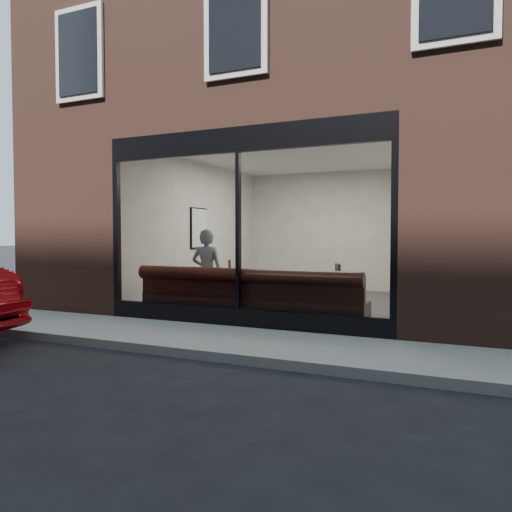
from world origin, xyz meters
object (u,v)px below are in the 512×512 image
at_px(person, 207,273).
at_px(cafe_table_left, 209,275).
at_px(cafe_chair_left, 221,292).
at_px(cafe_table_right, 300,278).
at_px(cafe_chair_right, 327,302).
at_px(banquette, 249,309).

xyz_separation_m(person, cafe_table_left, (-0.12, 0.27, -0.06)).
distance_m(cafe_table_left, cafe_chair_left, 1.58).
distance_m(cafe_table_right, cafe_chair_left, 2.75).
relative_size(cafe_chair_left, cafe_chair_right, 0.93).
distance_m(banquette, cafe_table_left, 1.33).
height_order(banquette, cafe_chair_right, banquette).
bearing_deg(cafe_table_left, cafe_table_right, 0.00).
bearing_deg(cafe_table_right, person, -170.98).
xyz_separation_m(banquette, cafe_table_left, (-1.09, 0.55, 0.52)).
bearing_deg(person, banquette, 155.64).
bearing_deg(cafe_chair_left, cafe_chair_right, 143.09).
bearing_deg(cafe_chair_right, banquette, 31.97).
height_order(person, cafe_table_right, person).
bearing_deg(cafe_table_right, cafe_chair_right, 74.70).
xyz_separation_m(banquette, person, (-0.98, 0.28, 0.57)).
bearing_deg(banquette, cafe_table_right, 37.49).
relative_size(cafe_table_right, cafe_chair_right, 1.46).
relative_size(banquette, cafe_table_right, 6.28).
distance_m(banquette, cafe_chair_left, 2.53).
bearing_deg(cafe_table_left, cafe_chair_right, 22.86).
xyz_separation_m(banquette, cafe_chair_right, (0.95, 1.41, 0.01)).
xyz_separation_m(cafe_table_left, cafe_chair_left, (-0.51, 1.41, -0.50)).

